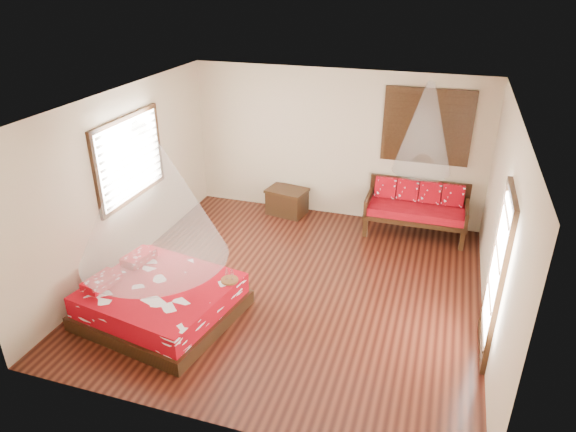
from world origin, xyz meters
name	(u,v)px	position (x,y,z in m)	size (l,w,h in m)	color
room	(292,203)	(0.00, 0.00, 1.40)	(5.54, 5.54, 2.84)	black
bed	(161,300)	(-1.51, -1.23, 0.25)	(2.18, 2.03, 0.63)	black
daybed	(417,206)	(1.60, 2.38, 0.52)	(1.78, 0.79, 0.94)	black
storage_chest	(287,201)	(-0.86, 2.45, 0.26)	(0.83, 0.67, 0.51)	black
shutter_panel	(427,127)	(1.60, 2.72, 1.90)	(1.52, 0.06, 1.32)	black
window_left	(130,159)	(-2.71, 0.20, 1.70)	(0.10, 1.74, 1.34)	black
glazed_door	(496,277)	(2.72, -0.60, 1.07)	(0.08, 1.02, 2.16)	black
wine_tray	(230,278)	(-0.64, -0.85, 0.55)	(0.24, 0.24, 0.20)	brown
mosquito_net_main	(148,194)	(-1.50, -1.24, 1.85)	(1.91, 1.91, 1.80)	white
mosquito_net_daybed	(426,128)	(1.60, 2.25, 2.00)	(0.98, 0.98, 1.50)	white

